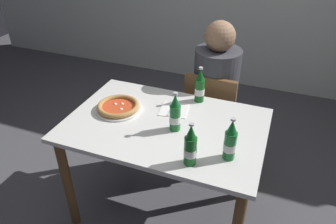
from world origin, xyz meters
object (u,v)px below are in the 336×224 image
Objects in this scene: pizza_margherita_near at (118,107)px; beer_bottle_left at (190,147)px; beer_bottle_right at (175,114)px; chair_behind_table at (211,114)px; napkin_with_cutlery at (175,110)px; dining_table_main at (165,138)px; beer_bottle_center at (200,87)px; diner_seated at (214,100)px; beer_bottle_extra at (230,142)px.

pizza_margherita_near is 1.19× the size of beer_bottle_left.
beer_bottle_left is 0.30m from beer_bottle_right.
chair_behind_table is 0.55m from napkin_with_cutlery.
dining_table_main is 4.86× the size of beer_bottle_center.
beer_bottle_right is 0.23m from napkin_with_cutlery.
dining_table_main is 0.99× the size of diner_seated.
diner_seated is at bearing -90.58° from chair_behind_table.
dining_table_main is 0.44m from beer_bottle_left.
beer_bottle_right is 1.21× the size of napkin_with_cutlery.
beer_bottle_right is at bearing -69.81° from napkin_with_cutlery.
chair_behind_table is at bearing 82.52° from beer_bottle_center.
diner_seated reaches higher than beer_bottle_right.
diner_seated reaches higher than beer_bottle_center.
chair_behind_table is 0.47m from beer_bottle_center.
dining_table_main is 4.86× the size of beer_bottle_right.
beer_bottle_center reaches higher than pizza_margherita_near.
beer_bottle_left is at bearing -84.35° from diner_seated.
diner_seated is 0.82m from pizza_margherita_near.
dining_table_main is 0.36m from pizza_margherita_near.
beer_bottle_left reaches higher than pizza_margherita_near.
beer_bottle_right is 1.00× the size of beer_bottle_extra.
chair_behind_table is 0.81m from pizza_margherita_near.
beer_bottle_center is at bearing 121.19° from beer_bottle_extra.
dining_table_main is 1.41× the size of chair_behind_table.
pizza_margherita_near is 0.67m from beer_bottle_left.
pizza_margherita_near is at bearing -128.17° from diner_seated.
pizza_margherita_near is at bearing 174.37° from dining_table_main.
napkin_with_cutlery is (0.00, 0.16, 0.12)m from dining_table_main.
beer_bottle_extra reaches higher than dining_table_main.
pizza_margherita_near is at bearing -159.61° from napkin_with_cutlery.
napkin_with_cutlery is at bearing -123.14° from beer_bottle_center.
diner_seated is 0.43m from beer_bottle_center.
beer_bottle_center is at bearing 102.01° from beer_bottle_left.
diner_seated is (0.16, 0.66, -0.05)m from dining_table_main.
beer_bottle_left is at bearing -55.59° from beer_bottle_right.
beer_bottle_extra is at bearing 32.41° from beer_bottle_left.
beer_bottle_center is 1.00× the size of beer_bottle_extra.
beer_bottle_extra is 0.55m from napkin_with_cutlery.
beer_bottle_left is 0.52m from napkin_with_cutlery.
beer_bottle_left reaches higher than napkin_with_cutlery.
napkin_with_cutlery is at bearing -106.77° from diner_seated.
beer_bottle_left is 0.21m from beer_bottle_extra.
pizza_margherita_near is 0.43m from beer_bottle_right.
beer_bottle_extra is at bearing -22.52° from dining_table_main.
dining_table_main is 4.08× the size of pizza_margherita_near.
beer_bottle_center is at bearing 83.98° from chair_behind_table.
pizza_margherita_near is (-0.34, 0.03, 0.14)m from dining_table_main.
beer_bottle_right is (0.41, -0.07, 0.08)m from pizza_margherita_near.
pizza_margherita_near is 0.79m from beer_bottle_extra.
diner_seated reaches higher than chair_behind_table.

